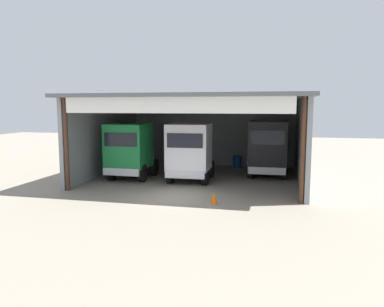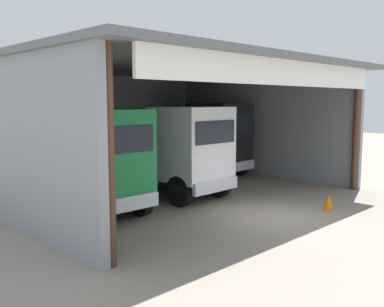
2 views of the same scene
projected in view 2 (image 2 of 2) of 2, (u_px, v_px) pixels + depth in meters
name	position (u px, v px, depth m)	size (l,w,h in m)	color
ground_plane	(273.00, 217.00, 14.11)	(80.00, 80.00, 0.00)	gray
workshop_shed	(151.00, 104.00, 18.09)	(13.50, 11.68, 5.27)	gray
truck_green_center_bay	(100.00, 161.00, 13.79)	(2.61, 4.38, 3.53)	#197F3D
truck_white_left_bay	(186.00, 151.00, 16.54)	(2.68, 4.76, 3.57)	white
truck_black_yard_outside	(215.00, 138.00, 21.59)	(2.63, 5.09, 3.68)	black
oil_drum	(139.00, 165.00, 22.53)	(0.58, 0.58, 0.85)	#194CB2
tool_cart	(72.00, 175.00, 19.09)	(0.90, 0.60, 1.00)	red
traffic_cone	(329.00, 202.00, 14.99)	(0.36, 0.36, 0.56)	orange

